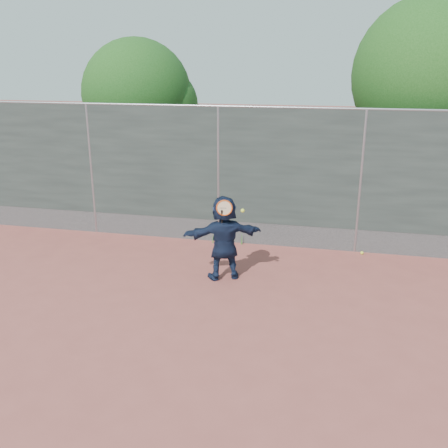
# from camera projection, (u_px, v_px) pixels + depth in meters

# --- Properties ---
(ground) EXTENTS (80.00, 80.00, 0.00)m
(ground) POSITION_uv_depth(u_px,v_px,m) (170.00, 314.00, 8.09)
(ground) COLOR #9E4C42
(ground) RESTS_ON ground
(player) EXTENTS (1.55, 1.03, 1.60)m
(player) POSITION_uv_depth(u_px,v_px,m) (224.00, 238.00, 9.19)
(player) COLOR #16213C
(player) RESTS_ON ground
(ball_ground) EXTENTS (0.07, 0.07, 0.07)m
(ball_ground) POSITION_uv_depth(u_px,v_px,m) (362.00, 253.00, 10.55)
(ball_ground) COLOR #D9ED34
(ball_ground) RESTS_ON ground
(fence) EXTENTS (20.00, 0.06, 3.03)m
(fence) POSITION_uv_depth(u_px,v_px,m) (218.00, 173.00, 10.84)
(fence) COLOR #38423D
(fence) RESTS_ON ground
(swing_action) EXTENTS (0.53, 0.21, 0.51)m
(swing_action) POSITION_uv_depth(u_px,v_px,m) (226.00, 209.00, 8.79)
(swing_action) COLOR #CF4B13
(swing_action) RESTS_ON ground
(tree_right) EXTENTS (3.78, 3.60, 5.39)m
(tree_right) POSITION_uv_depth(u_px,v_px,m) (440.00, 80.00, 11.38)
(tree_right) COLOR #382314
(tree_right) RESTS_ON ground
(tree_left) EXTENTS (3.15, 3.00, 4.53)m
(tree_left) POSITION_uv_depth(u_px,v_px,m) (143.00, 97.00, 13.83)
(tree_left) COLOR #382314
(tree_left) RESTS_ON ground
(weed_clump) EXTENTS (0.68, 0.07, 0.30)m
(weed_clump) POSITION_uv_depth(u_px,v_px,m) (230.00, 238.00, 11.13)
(weed_clump) COLOR #387226
(weed_clump) RESTS_ON ground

